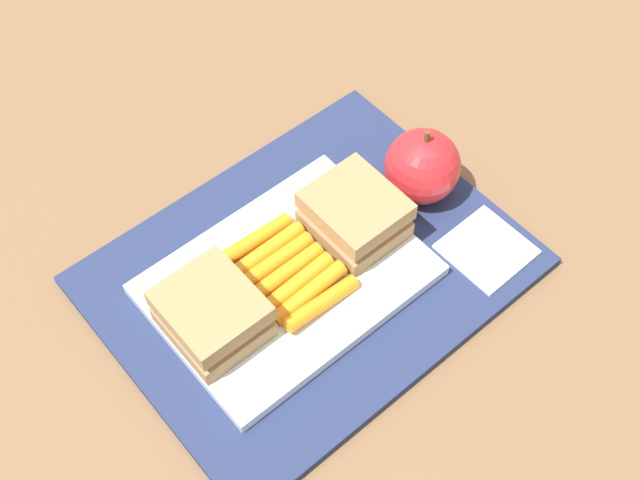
# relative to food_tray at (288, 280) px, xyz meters

# --- Properties ---
(ground_plane) EXTENTS (2.40, 2.40, 0.00)m
(ground_plane) POSITION_rel_food_tray_xyz_m (0.03, 0.00, -0.02)
(ground_plane) COLOR brown
(lunchbag_mat) EXTENTS (0.36, 0.28, 0.01)m
(lunchbag_mat) POSITION_rel_food_tray_xyz_m (0.03, 0.00, -0.01)
(lunchbag_mat) COLOR navy
(lunchbag_mat) RESTS_ON ground_plane
(food_tray) EXTENTS (0.23, 0.17, 0.01)m
(food_tray) POSITION_rel_food_tray_xyz_m (0.00, 0.00, 0.00)
(food_tray) COLOR white
(food_tray) RESTS_ON lunchbag_mat
(sandwich_half_left) EXTENTS (0.07, 0.08, 0.04)m
(sandwich_half_left) POSITION_rel_food_tray_xyz_m (-0.08, 0.00, 0.03)
(sandwich_half_left) COLOR #9E7A4C
(sandwich_half_left) RESTS_ON food_tray
(sandwich_half_right) EXTENTS (0.07, 0.08, 0.04)m
(sandwich_half_right) POSITION_rel_food_tray_xyz_m (0.08, 0.00, 0.03)
(sandwich_half_right) COLOR #9E7A4C
(sandwich_half_right) RESTS_ON food_tray
(carrot_sticks_bundle) EXTENTS (0.08, 0.10, 0.02)m
(carrot_sticks_bundle) POSITION_rel_food_tray_xyz_m (0.00, 0.00, 0.01)
(carrot_sticks_bundle) COLOR orange
(carrot_sticks_bundle) RESTS_ON food_tray
(apple) EXTENTS (0.07, 0.07, 0.08)m
(apple) POSITION_rel_food_tray_xyz_m (0.16, 0.00, 0.03)
(apple) COLOR red
(apple) RESTS_ON lunchbag_mat
(paper_napkin) EXTENTS (0.07, 0.07, 0.00)m
(paper_napkin) POSITION_rel_food_tray_xyz_m (0.16, -0.09, -0.00)
(paper_napkin) COLOR white
(paper_napkin) RESTS_ON lunchbag_mat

